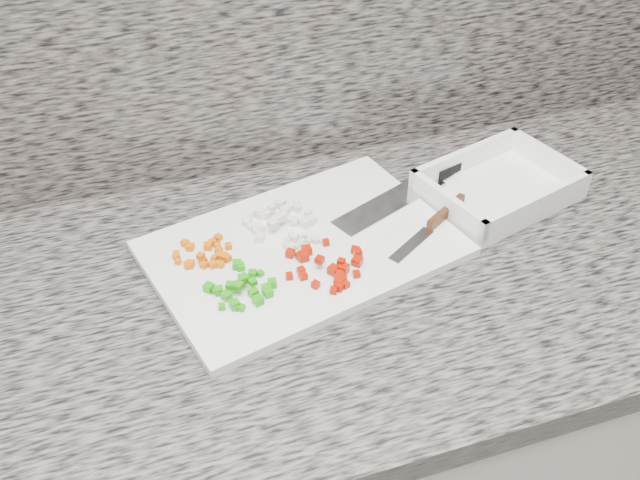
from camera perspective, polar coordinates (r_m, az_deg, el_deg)
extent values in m
cube|color=silver|center=(1.36, -3.80, -18.29)|extent=(3.92, 0.62, 0.86)
cube|color=#615C56|center=(1.01, -4.89, -4.68)|extent=(3.96, 0.64, 0.04)
cube|color=white|center=(1.04, -1.39, -0.70)|extent=(0.49, 0.38, 0.01)
cube|color=#D35A04|center=(1.05, -10.37, -0.53)|extent=(0.01, 0.01, 0.01)
cube|color=#D35A04|center=(1.03, -11.29, -1.69)|extent=(0.01, 0.01, 0.01)
cube|color=#D35A04|center=(1.04, -7.34, -0.49)|extent=(0.01, 0.01, 0.01)
cube|color=#D35A04|center=(1.02, -9.53, -1.27)|extent=(0.01, 0.01, 0.01)
cube|color=#D35A04|center=(1.02, -10.37, -1.90)|extent=(0.01, 0.01, 0.01)
cube|color=#D35A04|center=(1.02, -8.48, -1.45)|extent=(0.01, 0.01, 0.01)
cube|color=#D35A04|center=(1.01, -7.95, -1.93)|extent=(0.01, 0.01, 0.01)
cube|color=#D35A04|center=(1.03, -11.41, -1.35)|extent=(0.01, 0.01, 0.01)
cube|color=#D35A04|center=(1.01, -9.28, -1.99)|extent=(0.01, 0.01, 0.01)
cube|color=#D35A04|center=(1.04, -8.96, -0.46)|extent=(0.01, 0.01, 0.01)
cube|color=#D35A04|center=(1.02, -7.43, -1.44)|extent=(0.01, 0.01, 0.01)
cube|color=#D35A04|center=(1.03, -8.10, -0.87)|extent=(0.01, 0.01, 0.01)
cube|color=#D35A04|center=(1.04, -11.42, -1.11)|extent=(0.01, 0.01, 0.01)
cube|color=#D35A04|center=(1.05, -8.60, -0.16)|extent=(0.01, 0.01, 0.01)
cube|color=#D35A04|center=(1.02, -7.77, -1.33)|extent=(0.02, 0.02, 0.01)
cube|color=#D35A04|center=(1.02, -9.33, -1.59)|extent=(0.01, 0.01, 0.01)
cube|color=#D35A04|center=(1.06, -8.15, 0.21)|extent=(0.01, 0.01, 0.01)
cube|color=#D35A04|center=(1.01, -8.60, -1.94)|extent=(0.01, 0.01, 0.01)
cube|color=#D35A04|center=(1.05, -10.76, -0.22)|extent=(0.01, 0.01, 0.01)
cube|color=#D35A04|center=(1.02, -10.54, -1.98)|extent=(0.01, 0.01, 0.01)
cube|color=#D35A04|center=(1.04, -8.21, -0.41)|extent=(0.01, 0.01, 0.01)
cube|color=#D35A04|center=(1.03, -8.11, -1.23)|extent=(0.01, 0.01, 0.01)
cube|color=silver|center=(1.10, -2.83, 2.41)|extent=(0.02, 0.02, 0.01)
cube|color=silver|center=(1.08, -3.70, 1.60)|extent=(0.01, 0.01, 0.01)
cube|color=silver|center=(1.10, -2.46, 2.62)|extent=(0.01, 0.01, 0.01)
cube|color=silver|center=(1.10, -1.81, 2.56)|extent=(0.01, 0.01, 0.01)
cube|color=silver|center=(1.09, -4.76, 2.02)|extent=(0.01, 0.01, 0.01)
cube|color=silver|center=(1.08, -5.86, 1.44)|extent=(0.02, 0.02, 0.01)
cube|color=silver|center=(1.06, -3.78, 1.32)|extent=(0.02, 0.02, 0.01)
cube|color=silver|center=(1.04, -2.07, 0.22)|extent=(0.02, 0.02, 0.01)
cube|color=silver|center=(1.07, -1.19, 1.39)|extent=(0.02, 0.02, 0.01)
cube|color=silver|center=(1.07, -2.05, 1.54)|extent=(0.02, 0.02, 0.01)
cube|color=silver|center=(1.11, -3.18, 2.96)|extent=(0.02, 0.02, 0.01)
cube|color=silver|center=(1.11, -1.97, 2.88)|extent=(0.02, 0.02, 0.01)
cube|color=silver|center=(1.08, -5.88, 1.73)|extent=(0.02, 0.02, 0.01)
cube|color=silver|center=(1.07, -3.52, 1.69)|extent=(0.01, 0.01, 0.01)
cube|color=silver|center=(1.09, -4.79, 2.21)|extent=(0.02, 0.02, 0.01)
cube|color=silver|center=(1.09, -3.88, 2.57)|extent=(0.01, 0.01, 0.01)
cube|color=silver|center=(1.09, -0.95, 2.20)|extent=(0.01, 0.01, 0.01)
cube|color=silver|center=(1.07, -5.17, 0.96)|extent=(0.01, 0.01, 0.01)
cube|color=silver|center=(1.06, -4.83, 0.98)|extent=(0.01, 0.01, 0.01)
cube|color=silver|center=(1.07, -2.97, 1.90)|extent=(0.01, 0.01, 0.01)
cube|color=silver|center=(1.07, -5.52, 1.10)|extent=(0.01, 0.01, 0.01)
cube|color=silver|center=(1.09, -5.03, 2.17)|extent=(0.02, 0.02, 0.01)
cube|color=silver|center=(1.05, -4.83, 0.19)|extent=(0.02, 0.02, 0.01)
cube|color=silver|center=(1.09, -4.31, 2.07)|extent=(0.02, 0.02, 0.01)
cube|color=silver|center=(1.08, -0.69, 1.65)|extent=(0.02, 0.02, 0.01)
cube|color=silver|center=(1.06, -5.08, 0.69)|extent=(0.01, 0.01, 0.01)
cube|color=#20940D|center=(1.01, -6.65, -1.93)|extent=(0.02, 0.02, 0.01)
cube|color=#20940D|center=(0.97, -4.28, -3.85)|extent=(0.01, 0.01, 0.01)
cube|color=#20940D|center=(0.99, -5.43, -2.71)|extent=(0.01, 0.01, 0.01)
cube|color=#20940D|center=(0.99, -4.81, -2.66)|extent=(0.01, 0.01, 0.01)
cube|color=#20940D|center=(0.97, -3.86, -3.47)|extent=(0.01, 0.01, 0.01)
cube|color=#20940D|center=(0.96, -6.57, -3.68)|extent=(0.02, 0.02, 0.01)
cube|color=#20940D|center=(0.96, -5.35, -4.21)|extent=(0.01, 0.01, 0.01)
cube|color=#20940D|center=(0.97, -8.35, -3.99)|extent=(0.01, 0.01, 0.01)
cube|color=#20940D|center=(0.95, -6.79, -5.33)|extent=(0.01, 0.01, 0.01)
cube|color=#20940D|center=(0.97, -8.09, -4.03)|extent=(0.01, 0.01, 0.01)
cube|color=#20940D|center=(0.96, -7.22, -3.62)|extent=(0.01, 0.01, 0.01)
cube|color=#20940D|center=(1.00, -6.36, -2.12)|extent=(0.01, 0.01, 0.01)
cube|color=#20940D|center=(0.95, -7.85, -5.29)|extent=(0.01, 0.01, 0.01)
cube|color=#20940D|center=(0.95, -6.33, -5.40)|extent=(0.01, 0.01, 0.01)
cube|color=#20940D|center=(0.98, -8.89, -3.77)|extent=(0.02, 0.02, 0.01)
cube|color=#20940D|center=(0.96, -7.48, -4.45)|extent=(0.02, 0.02, 0.01)
cube|color=#20940D|center=(0.97, -6.15, -3.10)|extent=(0.01, 0.01, 0.01)
cube|color=#20940D|center=(0.96, -4.20, -4.20)|extent=(0.01, 0.01, 0.01)
cube|color=#20940D|center=(0.95, -4.98, -4.82)|extent=(0.01, 0.01, 0.01)
cube|color=#20940D|center=(0.95, -6.85, -5.14)|extent=(0.01, 0.01, 0.01)
cube|color=#20940D|center=(0.97, -5.40, -3.36)|extent=(0.01, 0.01, 0.01)
cube|color=#A01302|center=(1.02, -2.39, -1.07)|extent=(0.02, 0.02, 0.01)
cube|color=#A01302|center=(0.99, 1.08, -2.39)|extent=(0.02, 0.02, 0.01)
cube|color=#A01302|center=(0.98, -2.47, -2.89)|extent=(0.01, 0.01, 0.01)
cube|color=#A01302|center=(0.99, 1.87, -2.32)|extent=(0.02, 0.02, 0.01)
cube|color=#A01302|center=(0.99, 2.94, -2.72)|extent=(0.01, 0.01, 0.01)
cube|color=#A01302|center=(0.97, 1.52, -3.80)|extent=(0.01, 0.01, 0.01)
cube|color=#A01302|center=(1.03, 2.79, -0.78)|extent=(0.01, 0.01, 0.01)
cube|color=#A01302|center=(0.97, -0.35, -3.58)|extent=(0.01, 0.01, 0.01)
cube|color=#A01302|center=(0.99, 1.60, -2.62)|extent=(0.02, 0.02, 0.01)
cube|color=#A01302|center=(1.02, -1.07, -0.81)|extent=(0.01, 0.01, 0.01)
cube|color=#A01302|center=(1.01, -1.31, -1.32)|extent=(0.01, 0.01, 0.01)
cube|color=#A01302|center=(1.02, 3.01, -1.02)|extent=(0.01, 0.01, 0.01)
cube|color=#A01302|center=(0.99, -1.52, -2.44)|extent=(0.01, 0.01, 0.01)
cube|color=#A01302|center=(0.97, 2.06, -3.57)|extent=(0.01, 0.01, 0.01)
cube|color=#A01302|center=(1.00, 3.00, -1.69)|extent=(0.02, 0.02, 0.01)
cube|color=#A01302|center=(0.96, 1.09, -4.04)|extent=(0.01, 0.01, 0.01)
cube|color=#A01302|center=(0.97, 1.56, -3.34)|extent=(0.02, 0.02, 0.01)
cube|color=#A01302|center=(0.99, -0.03, -1.59)|extent=(0.02, 0.02, 0.01)
cube|color=#A01302|center=(1.01, -1.48, -1.28)|extent=(0.02, 0.02, 0.01)
cube|color=#A01302|center=(0.98, -1.37, -2.88)|extent=(0.01, 0.01, 0.01)
cube|color=#A01302|center=(1.04, 0.47, -0.19)|extent=(0.01, 0.01, 0.01)
cube|color=#A01302|center=(0.97, 1.52, -3.76)|extent=(0.01, 0.01, 0.01)
cube|color=#A01302|center=(0.98, 1.65, -3.00)|extent=(0.02, 0.02, 0.01)
cube|color=#A01302|center=(0.99, 1.71, -1.73)|extent=(0.01, 0.01, 0.01)
cube|color=beige|center=(1.03, -1.85, -0.53)|extent=(0.01, 0.01, 0.01)
cube|color=beige|center=(1.03, -2.44, -0.70)|extent=(0.01, 0.01, 0.01)
cube|color=beige|center=(1.04, -2.75, -0.18)|extent=(0.01, 0.01, 0.01)
cube|color=beige|center=(1.02, -2.54, -0.98)|extent=(0.01, 0.01, 0.01)
cube|color=beige|center=(1.04, -1.52, -0.31)|extent=(0.01, 0.01, 0.01)
cube|color=beige|center=(1.04, -0.26, 0.02)|extent=(0.01, 0.01, 0.01)
cube|color=beige|center=(1.04, -0.91, -0.07)|extent=(0.01, 0.01, 0.01)
cube|color=beige|center=(1.03, -1.54, -0.82)|extent=(0.01, 0.01, 0.01)
cube|color=beige|center=(1.05, -1.26, 0.29)|extent=(0.01, 0.01, 0.01)
cube|color=beige|center=(1.03, -2.69, -0.44)|extent=(0.01, 0.01, 0.01)
cube|color=beige|center=(1.04, -0.46, 0.05)|extent=(0.01, 0.01, 0.01)
cube|color=beige|center=(1.03, -2.41, -0.74)|extent=(0.01, 0.01, 0.01)
cube|color=beige|center=(1.02, -1.17, -0.91)|extent=(0.01, 0.01, 0.01)
cube|color=beige|center=(1.05, -2.30, 0.34)|extent=(0.01, 0.01, 0.01)
cube|color=beige|center=(1.04, -1.38, -0.10)|extent=(0.01, 0.01, 0.01)
cube|color=beige|center=(1.05, -2.35, 0.44)|extent=(0.01, 0.01, 0.01)
cube|color=silver|center=(1.12, 5.61, 3.00)|extent=(0.21, 0.12, 0.00)
cube|color=black|center=(1.23, 11.35, 6.37)|extent=(0.14, 0.08, 0.02)
cylinder|color=silver|center=(1.23, 11.40, 6.72)|extent=(0.01, 0.01, 0.00)
cube|color=silver|center=(1.05, 7.32, -0.42)|extent=(0.09, 0.07, 0.00)
cube|color=#482312|center=(1.11, 10.05, 2.24)|extent=(0.08, 0.06, 0.02)
cylinder|color=silver|center=(1.10, 10.10, 2.61)|extent=(0.01, 0.01, 0.00)
cube|color=white|center=(1.19, 13.98, 3.64)|extent=(0.27, 0.23, 0.01)
cube|color=white|center=(1.22, 11.55, 6.40)|extent=(0.23, 0.08, 0.04)
cube|color=white|center=(1.14, 16.95, 2.64)|extent=(0.23, 0.08, 0.04)
cube|color=white|center=(1.25, 17.74, 6.17)|extent=(0.06, 0.17, 0.04)
cube|color=white|center=(1.11, 10.14, 2.79)|extent=(0.06, 0.17, 0.04)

